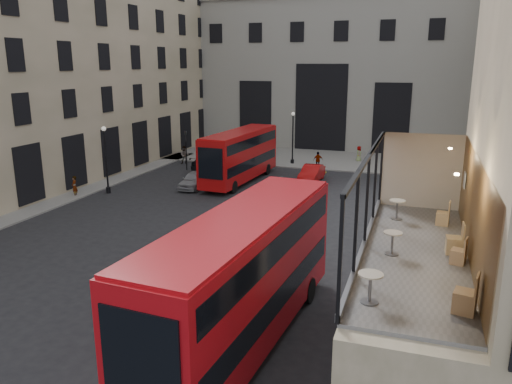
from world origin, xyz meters
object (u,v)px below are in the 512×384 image
(bus_near, at_px, (243,273))
(pedestrian_d, at_px, (359,154))
(car_a, at_px, (194,180))
(cafe_chair_d, at_px, (443,218))
(cafe_table_near, at_px, (370,283))
(cafe_chair_b, at_px, (459,256))
(bus_far, at_px, (240,153))
(cafe_chair_a, at_px, (465,300))
(street_lamp_b, at_px, (293,141))
(pedestrian_e, at_px, (74,186))
(cyclist, at_px, (228,241))
(pedestrian_b, at_px, (264,151))
(car_b, at_px, (312,173))
(cafe_chair_c, at_px, (455,244))
(cafe_table_mid, at_px, (392,240))
(street_lamp_a, at_px, (106,164))
(traffic_light_far, at_px, (186,145))
(pedestrian_a, at_px, (185,155))
(bicycle, at_px, (204,248))
(pedestrian_c, at_px, (318,160))
(car_c, at_px, (211,162))
(traffic_light_near, at_px, (281,200))
(cafe_table_far, at_px, (397,207))

(bus_near, relative_size, pedestrian_d, 7.58)
(bus_near, height_order, car_a, bus_near)
(cafe_chair_d, bearing_deg, pedestrian_d, 101.55)
(cafe_table_near, relative_size, cafe_chair_b, 0.93)
(bus_far, height_order, cafe_chair_a, cafe_chair_a)
(street_lamp_b, xyz_separation_m, pedestrian_e, (-12.78, -17.79, -1.57))
(car_a, xyz_separation_m, pedestrian_e, (-7.56, -5.55, 0.13))
(cyclist, distance_m, cafe_table_near, 15.20)
(pedestrian_e, bearing_deg, pedestrian_b, 135.85)
(car_b, height_order, cafe_chair_c, cafe_chair_c)
(bus_near, distance_m, car_a, 24.20)
(cafe_chair_d, bearing_deg, cyclist, 152.84)
(pedestrian_d, relative_size, cafe_chair_c, 1.75)
(cafe_table_mid, bearing_deg, street_lamp_a, 141.08)
(traffic_light_far, height_order, pedestrian_a, traffic_light_far)
(pedestrian_b, bearing_deg, bicycle, -134.15)
(cafe_chair_a, bearing_deg, traffic_light_far, 125.64)
(pedestrian_e, bearing_deg, car_a, 106.63)
(pedestrian_c, bearing_deg, car_b, 70.61)
(pedestrian_e, relative_size, cafe_table_mid, 2.40)
(pedestrian_b, bearing_deg, cafe_chair_b, -120.02)
(pedestrian_c, bearing_deg, cyclist, 64.97)
(car_a, xyz_separation_m, car_c, (-1.67, 7.35, 0.08))
(street_lamp_b, height_order, pedestrian_d, street_lamp_b)
(street_lamp_b, distance_m, car_a, 13.42)
(bus_near, relative_size, cafe_chair_d, 14.67)
(car_c, relative_size, cafe_chair_a, 5.49)
(traffic_light_far, relative_size, pedestrian_e, 2.31)
(bus_far, distance_m, cyclist, 17.87)
(cafe_chair_b, bearing_deg, pedestrian_d, 100.96)
(pedestrian_d, distance_m, cafe_chair_b, 39.01)
(pedestrian_b, relative_size, cafe_chair_c, 1.65)
(cafe_chair_d, bearing_deg, bus_near, -161.89)
(car_c, bearing_deg, cafe_table_near, 123.25)
(street_lamp_b, bearing_deg, bus_near, -78.55)
(traffic_light_near, distance_m, cafe_chair_d, 12.53)
(cafe_chair_a, bearing_deg, cafe_table_far, 105.51)
(bus_near, height_order, cafe_chair_c, cafe_chair_c)
(pedestrian_c, xyz_separation_m, cafe_chair_c, (10.70, -32.64, 4.06))
(traffic_light_far, relative_size, car_a, 0.94)
(cafe_table_mid, bearing_deg, car_a, 127.56)
(bus_far, bearing_deg, cafe_chair_b, -58.02)
(pedestrian_e, bearing_deg, cafe_chair_a, 33.52)
(traffic_light_near, height_order, bus_far, bus_far)
(cafe_chair_c, bearing_deg, pedestrian_e, 148.76)
(bicycle, relative_size, pedestrian_d, 1.06)
(pedestrian_b, xyz_separation_m, cafe_chair_b, (17.35, -36.75, 4.05))
(street_lamp_b, distance_m, pedestrian_e, 21.96)
(traffic_light_far, height_order, car_c, traffic_light_far)
(pedestrian_c, xyz_separation_m, cafe_table_mid, (8.95, -33.29, 4.23))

